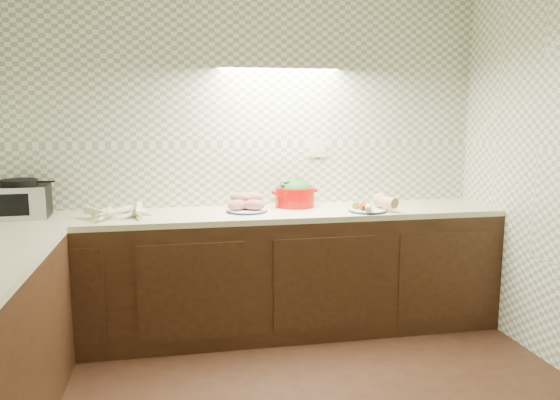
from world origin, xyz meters
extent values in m
cube|color=gray|center=(0.00, 1.78, 1.30)|extent=(3.60, 0.05, 2.60)
cube|color=beige|center=(0.55, 1.79, 1.32)|extent=(0.13, 0.01, 0.12)
cube|color=black|center=(0.00, 1.50, 0.43)|extent=(3.60, 0.60, 0.86)
cube|color=beige|center=(0.00, 1.50, 0.88)|extent=(3.60, 0.60, 0.04)
cube|color=black|center=(-1.56, 1.59, 1.01)|extent=(0.38, 0.29, 0.22)
cube|color=#B5B5BA|center=(-1.55, 1.45, 1.01)|extent=(0.36, 0.03, 0.22)
cube|color=black|center=(-1.55, 1.45, 1.01)|extent=(0.24, 0.02, 0.15)
cylinder|color=black|center=(-1.56, 1.59, 1.14)|extent=(0.25, 0.25, 0.04)
cone|color=#F0E4BF|center=(-0.81, 1.41, 0.93)|extent=(0.14, 0.25, 0.05)
cone|color=#F0E4BF|center=(-0.80, 1.40, 0.93)|extent=(0.22, 0.20, 0.06)
cone|color=#F0E4BF|center=(-1.06, 1.42, 0.93)|extent=(0.13, 0.26, 0.06)
cone|color=#F0E4BF|center=(-1.01, 1.43, 0.93)|extent=(0.14, 0.24, 0.05)
cone|color=#F0E4BF|center=(-0.86, 1.50, 0.93)|extent=(0.17, 0.23, 0.06)
cone|color=#F0E4BF|center=(-0.80, 1.39, 0.93)|extent=(0.18, 0.25, 0.06)
cone|color=#F0E4BF|center=(-0.97, 1.42, 0.95)|extent=(0.09, 0.26, 0.05)
cone|color=#F0E4BF|center=(-0.90, 1.42, 0.95)|extent=(0.22, 0.25, 0.06)
cone|color=#F0E4BF|center=(-0.88, 1.57, 0.95)|extent=(0.08, 0.25, 0.06)
cylinder|color=#141C41|center=(-0.04, 1.51, 0.91)|extent=(0.29, 0.29, 0.01)
cylinder|color=white|center=(-0.04, 1.51, 0.91)|extent=(0.28, 0.28, 0.02)
ellipsoid|color=#B2685E|center=(-0.10, 1.49, 0.95)|extent=(0.17, 0.10, 0.08)
ellipsoid|color=#B2685E|center=(0.01, 1.47, 0.95)|extent=(0.17, 0.10, 0.08)
ellipsoid|color=#B2685E|center=(-0.03, 1.56, 0.95)|extent=(0.17, 0.10, 0.08)
ellipsoid|color=#B2685E|center=(-0.08, 1.54, 1.00)|extent=(0.17, 0.10, 0.08)
ellipsoid|color=#B2685E|center=(0.01, 1.55, 1.00)|extent=(0.17, 0.10, 0.08)
cylinder|color=black|center=(0.02, 1.63, 0.93)|extent=(0.15, 0.15, 0.06)
sphere|color=maroon|center=(0.00, 1.63, 0.98)|extent=(0.08, 0.08, 0.08)
sphere|color=beige|center=(0.05, 1.64, 0.97)|extent=(0.05, 0.05, 0.05)
cylinder|color=#B70804|center=(0.34, 1.66, 0.97)|extent=(0.37, 0.37, 0.15)
cube|color=#B70804|center=(0.19, 1.60, 1.01)|extent=(0.05, 0.07, 0.02)
cube|color=#B70804|center=(0.50, 1.71, 1.01)|extent=(0.05, 0.07, 0.02)
ellipsoid|color=#356829|center=(0.34, 1.66, 1.03)|extent=(0.26, 0.26, 0.14)
cylinder|color=#141C41|center=(0.81, 1.35, 0.91)|extent=(0.27, 0.27, 0.01)
cylinder|color=white|center=(0.81, 1.35, 0.91)|extent=(0.26, 0.26, 0.02)
cone|color=#DD5B1A|center=(0.81, 1.38, 0.93)|extent=(0.14, 0.13, 0.03)
cone|color=#DD5B1A|center=(0.79, 1.36, 0.93)|extent=(0.10, 0.15, 0.03)
cone|color=#DD5B1A|center=(0.79, 1.36, 0.93)|extent=(0.14, 0.13, 0.03)
cone|color=#DD5B1A|center=(0.77, 1.37, 0.95)|extent=(0.11, 0.15, 0.03)
cone|color=#DD5B1A|center=(0.77, 1.37, 0.95)|extent=(0.09, 0.15, 0.03)
cone|color=#DD5B1A|center=(0.77, 1.38, 0.95)|extent=(0.13, 0.13, 0.03)
cylinder|color=silver|center=(0.79, 1.30, 0.94)|extent=(0.10, 0.18, 0.04)
cylinder|color=#416C2D|center=(0.74, 1.42, 0.94)|extent=(0.08, 0.12, 0.05)
camera|label=1|loc=(-0.53, -2.29, 1.60)|focal=35.00mm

